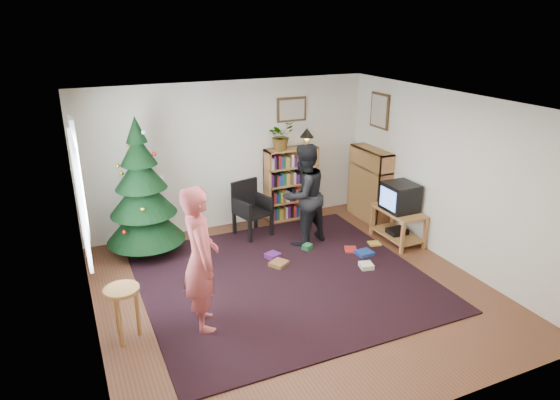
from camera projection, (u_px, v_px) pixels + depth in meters
name	position (u px, v px, depth m)	size (l,w,h in m)	color
floor	(293.00, 289.00, 6.74)	(5.00, 5.00, 0.00)	brown
ceiling	(295.00, 104.00, 5.87)	(5.00, 5.00, 0.00)	white
wall_back	(229.00, 156.00, 8.44)	(5.00, 0.02, 2.50)	silver
wall_front	(423.00, 299.00, 4.17)	(5.00, 0.02, 2.50)	silver
wall_left	(84.00, 237.00, 5.34)	(0.02, 5.00, 2.50)	silver
wall_right	(448.00, 178.00, 7.27)	(0.02, 5.00, 2.50)	silver
rug	(283.00, 279.00, 6.99)	(3.80, 3.60, 0.02)	black
window_pane	(80.00, 197.00, 5.78)	(0.04, 1.20, 1.40)	silver
curtain	(79.00, 180.00, 6.39)	(0.06, 0.35, 1.60)	white
picture_back	(292.00, 110.00, 8.62)	(0.55, 0.03, 0.42)	#4C3319
picture_right	(380.00, 111.00, 8.51)	(0.03, 0.50, 0.60)	#4C3319
christmas_tree	(143.00, 199.00, 7.47)	(1.18, 1.18, 2.15)	#3F2816
bookshelf_back	(291.00, 183.00, 8.93)	(0.95, 0.30, 1.30)	#AB6B3D
bookshelf_right	(370.00, 184.00, 8.88)	(0.30, 0.95, 1.30)	#AB6B3D
tv_stand	(398.00, 223.00, 8.07)	(0.49, 0.89, 0.55)	#AB6B3D
crt_tv	(400.00, 197.00, 7.92)	(0.47, 0.51, 0.44)	black
armchair	(251.00, 206.00, 8.31)	(0.62, 0.63, 0.92)	black
stool	(123.00, 300.00, 5.55)	(0.39, 0.39, 0.65)	#AB6B3D
person_standing	(201.00, 259.00, 5.67)	(0.64, 0.42, 1.75)	#B94A4C
person_by_chair	(304.00, 195.00, 7.84)	(0.80, 0.62, 1.65)	black
potted_plant	(281.00, 135.00, 8.55)	(0.44, 0.38, 0.49)	gray
table_lamp	(307.00, 134.00, 8.75)	(0.25, 0.25, 0.33)	#A57F33
floor_clutter	(331.00, 254.00, 7.65)	(1.90, 1.11, 0.08)	#A51E19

